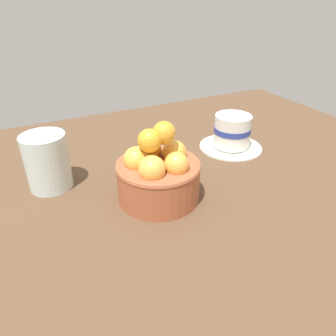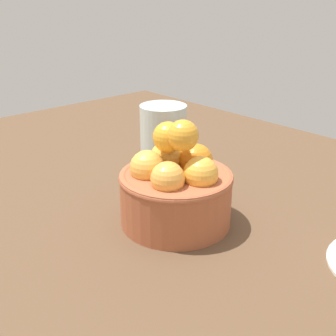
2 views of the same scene
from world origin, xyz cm
name	(u,v)px [view 1 (image 1 of 2)]	position (x,y,z in cm)	size (l,w,h in cm)	color
ground_plane	(159,207)	(0.00, 0.00, -2.06)	(117.05, 86.39, 4.11)	brown
terracotta_bowl	(158,173)	(-0.03, 0.01, 4.59)	(13.25, 13.25, 12.93)	#AD5938
coffee_cup	(232,133)	(21.76, 9.86, 3.28)	(13.20, 13.20, 7.26)	white
water_glass	(47,162)	(-15.02, 11.36, 4.76)	(7.24, 7.24, 9.53)	silver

